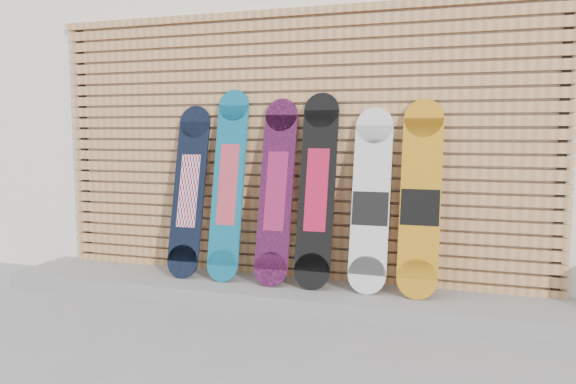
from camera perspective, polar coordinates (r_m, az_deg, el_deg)
name	(u,v)px	position (r m, az deg, el deg)	size (l,w,h in m)	color
ground	(268,331)	(3.86, -2.09, -13.89)	(80.00, 80.00, 0.00)	gray
building	(406,91)	(6.96, 11.94, 9.99)	(12.00, 5.00, 3.60)	white
concrete_step	(279,292)	(4.49, -0.90, -10.13)	(4.60, 0.70, 0.12)	gray
slat_wall	(290,145)	(4.59, 0.25, 4.75)	(4.26, 0.08, 2.29)	#B87F4C
snowboard_0	(189,191)	(4.75, -10.02, 0.12)	(0.28, 0.35, 1.42)	black
snowboard_1	(228,184)	(4.59, -6.08, 0.76)	(0.26, 0.35, 1.55)	#0C5A7B
snowboard_2	(276,191)	(4.44, -1.20, 0.09)	(0.27, 0.36, 1.47)	black
snowboard_3	(317,190)	(4.34, 2.95, 0.22)	(0.28, 0.35, 1.51)	black
snowboard_4	(371,201)	(4.27, 8.41, -0.88)	(0.29, 0.33, 1.39)	silver
snowboard_5	(420,199)	(4.21, 13.31, -0.69)	(0.29, 0.35, 1.45)	#BE7B14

